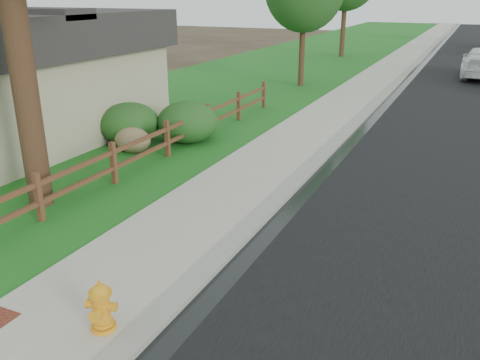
% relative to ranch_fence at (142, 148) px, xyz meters
% --- Properties ---
extents(ground, '(120.00, 120.00, 0.00)m').
position_rel_ranch_fence_xyz_m(ground, '(3.60, -6.40, -0.62)').
color(ground, '#3C2F21').
extents(curb, '(0.40, 90.00, 0.12)m').
position_rel_ranch_fence_xyz_m(curb, '(4.00, 28.60, -0.56)').
color(curb, gray).
rests_on(curb, ground).
extents(wet_gutter, '(0.50, 90.00, 0.00)m').
position_rel_ranch_fence_xyz_m(wet_gutter, '(4.35, 28.60, -0.60)').
color(wet_gutter, black).
rests_on(wet_gutter, road).
extents(sidewalk, '(2.20, 90.00, 0.10)m').
position_rel_ranch_fence_xyz_m(sidewalk, '(2.70, 28.60, -0.57)').
color(sidewalk, '#A19A8C').
rests_on(sidewalk, ground).
extents(grass_strip, '(1.60, 90.00, 0.06)m').
position_rel_ranch_fence_xyz_m(grass_strip, '(0.80, 28.60, -0.59)').
color(grass_strip, '#1C621C').
rests_on(grass_strip, ground).
extents(lawn_near, '(9.00, 90.00, 0.04)m').
position_rel_ranch_fence_xyz_m(lawn_near, '(-4.40, 28.60, -0.60)').
color(lawn_near, '#1C621C').
rests_on(lawn_near, ground).
extents(ranch_fence, '(0.12, 16.92, 1.10)m').
position_rel_ranch_fence_xyz_m(ranch_fence, '(0.00, 0.00, 0.00)').
color(ranch_fence, '#462817').
rests_on(ranch_fence, ground).
extents(fire_hydrant, '(0.50, 0.40, 0.75)m').
position_rel_ranch_fence_xyz_m(fire_hydrant, '(3.50, -5.98, -0.17)').
color(fire_hydrant, orange).
rests_on(fire_hydrant, sidewalk).
extents(boulder, '(1.36, 1.19, 0.75)m').
position_rel_ranch_fence_xyz_m(boulder, '(-1.22, 1.23, -0.24)').
color(boulder, brown).
rests_on(boulder, ground).
extents(shrub_b, '(2.18, 2.18, 1.28)m').
position_rel_ranch_fence_xyz_m(shrub_b, '(-1.87, 2.00, 0.02)').
color(shrub_b, '#1D4C1B').
rests_on(shrub_b, ground).
extents(shrub_d, '(2.42, 2.42, 1.30)m').
position_rel_ranch_fence_xyz_m(shrub_d, '(-0.30, 2.85, 0.03)').
color(shrub_d, '#1D4C1B').
rests_on(shrub_d, ground).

